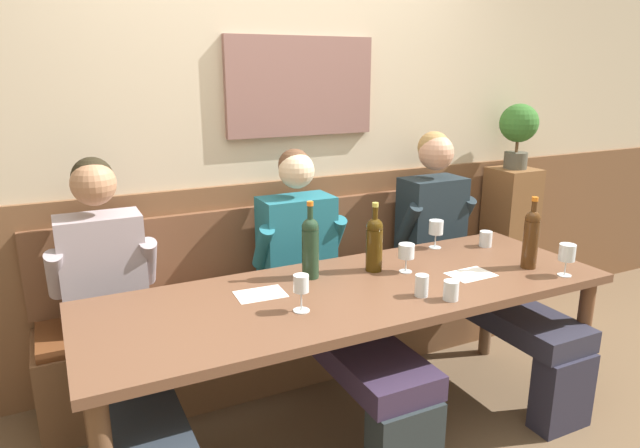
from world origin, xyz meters
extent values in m
cube|color=beige|center=(0.00, 1.09, 1.40)|extent=(6.80, 0.08, 2.80)
cube|color=#845C54|center=(0.15, 1.03, 1.58)|extent=(0.87, 0.04, 0.54)
cube|color=brown|center=(0.00, 1.04, 0.53)|extent=(6.80, 0.03, 1.07)
cube|color=brown|center=(0.00, 0.81, 0.22)|extent=(2.66, 0.42, 0.44)
cube|color=#5F3117|center=(0.00, 0.81, 0.47)|extent=(2.61, 0.39, 0.05)
cube|color=brown|center=(0.00, 1.00, 0.71)|extent=(2.66, 0.04, 0.45)
cube|color=brown|center=(0.00, 0.14, 0.72)|extent=(2.36, 0.79, 0.04)
cylinder|color=brown|center=(1.11, -0.19, 0.35)|extent=(0.07, 0.07, 0.70)
cylinder|color=brown|center=(-1.11, 0.46, 0.35)|extent=(0.07, 0.07, 0.70)
cylinder|color=brown|center=(1.11, 0.46, 0.35)|extent=(0.07, 0.07, 0.70)
cube|color=#27303B|center=(-0.98, 0.23, 0.43)|extent=(0.32, 1.08, 0.11)
cube|color=#9A8D94|center=(-0.98, 0.81, 0.76)|extent=(0.38, 0.21, 0.54)
sphere|color=#A97754|center=(-0.98, 0.80, 1.18)|extent=(0.20, 0.20, 0.20)
sphere|color=black|center=(-0.98, 0.83, 1.21)|extent=(0.18, 0.18, 0.18)
cylinder|color=#9A8D94|center=(-1.18, 0.77, 0.79)|extent=(0.08, 0.20, 0.27)
cylinder|color=#9A8D94|center=(-0.78, 0.77, 0.79)|extent=(0.08, 0.20, 0.27)
cube|color=#252D30|center=(0.02, -0.26, 0.19)|extent=(0.30, 0.14, 0.38)
cube|color=#362841|center=(0.02, 0.23, 0.43)|extent=(0.33, 1.08, 0.11)
cube|color=#1F6575|center=(0.02, 0.81, 0.75)|extent=(0.40, 0.22, 0.53)
sphere|color=beige|center=(0.02, 0.80, 1.16)|extent=(0.19, 0.19, 0.19)
sphere|color=brown|center=(0.02, 0.83, 1.19)|extent=(0.18, 0.18, 0.18)
cylinder|color=#1F6575|center=(-0.19, 0.77, 0.78)|extent=(0.08, 0.20, 0.27)
cylinder|color=#1F6575|center=(0.23, 0.77, 0.78)|extent=(0.08, 0.20, 0.27)
cube|color=#282737|center=(0.93, -0.26, 0.19)|extent=(0.29, 0.14, 0.38)
cube|color=#2C2B3A|center=(0.93, 0.23, 0.43)|extent=(0.32, 1.07, 0.11)
cube|color=#1D2930|center=(0.93, 0.81, 0.77)|extent=(0.38, 0.24, 0.55)
sphere|color=tan|center=(0.93, 0.80, 1.20)|extent=(0.21, 0.21, 0.21)
sphere|color=#A07A47|center=(0.93, 0.83, 1.22)|extent=(0.19, 0.19, 0.19)
cylinder|color=#1D2930|center=(0.73, 0.76, 0.80)|extent=(0.08, 0.20, 0.27)
cylinder|color=#1D2930|center=(1.13, 0.76, 0.80)|extent=(0.08, 0.20, 0.27)
cylinder|color=#203824|center=(-0.12, 0.34, 0.86)|extent=(0.08, 0.08, 0.23)
sphere|color=#203824|center=(-0.12, 0.34, 0.99)|extent=(0.08, 0.08, 0.08)
cylinder|color=#203824|center=(-0.12, 0.34, 1.04)|extent=(0.03, 0.03, 0.09)
cylinder|color=orange|center=(-0.12, 0.34, 1.10)|extent=(0.03, 0.03, 0.02)
cylinder|color=#472810|center=(0.89, -0.01, 0.86)|extent=(0.07, 0.07, 0.23)
sphere|color=#472810|center=(0.89, -0.01, 0.99)|extent=(0.07, 0.07, 0.07)
cylinder|color=#472810|center=(0.89, -0.01, 1.04)|extent=(0.03, 0.03, 0.08)
cylinder|color=orange|center=(0.89, -0.01, 1.09)|extent=(0.03, 0.03, 0.02)
cylinder|color=#402B09|center=(0.19, 0.29, 0.85)|extent=(0.08, 0.08, 0.20)
sphere|color=#402B09|center=(0.19, 0.29, 0.96)|extent=(0.08, 0.08, 0.08)
cylinder|color=#402B09|center=(0.19, 0.29, 1.01)|extent=(0.03, 0.03, 0.09)
cylinder|color=gold|center=(0.19, 0.29, 1.07)|extent=(0.03, 0.03, 0.02)
cylinder|color=silver|center=(0.67, 0.44, 0.75)|extent=(0.07, 0.07, 0.00)
cylinder|color=silver|center=(0.67, 0.44, 0.78)|extent=(0.01, 0.01, 0.07)
cylinder|color=silver|center=(0.67, 0.44, 0.86)|extent=(0.08, 0.08, 0.07)
cylinder|color=#F0DF86|center=(0.67, 0.44, 0.83)|extent=(0.07, 0.07, 0.02)
cylinder|color=silver|center=(0.96, -0.17, 0.75)|extent=(0.06, 0.06, 0.00)
cylinder|color=silver|center=(0.96, -0.17, 0.78)|extent=(0.01, 0.01, 0.07)
cylinder|color=silver|center=(0.96, -0.17, 0.86)|extent=(0.07, 0.07, 0.08)
cylinder|color=#EDE18E|center=(0.96, -0.17, 0.84)|extent=(0.07, 0.07, 0.03)
cylinder|color=silver|center=(0.32, 0.20, 0.75)|extent=(0.06, 0.06, 0.00)
cylinder|color=silver|center=(0.32, 0.20, 0.78)|extent=(0.01, 0.01, 0.07)
cylinder|color=silver|center=(0.32, 0.20, 0.85)|extent=(0.08, 0.08, 0.07)
cylinder|color=silver|center=(-0.31, 0.02, 0.75)|extent=(0.07, 0.07, 0.00)
cylinder|color=silver|center=(-0.31, 0.02, 0.79)|extent=(0.01, 0.01, 0.08)
cylinder|color=silver|center=(-0.31, 0.02, 0.86)|extent=(0.06, 0.06, 0.07)
cylinder|color=silver|center=(0.29, -0.16, 0.79)|extent=(0.06, 0.06, 0.08)
cylinder|color=silver|center=(0.21, -0.07, 0.79)|extent=(0.06, 0.06, 0.09)
cylinder|color=silver|center=(0.94, 0.34, 0.79)|extent=(0.07, 0.07, 0.08)
cube|color=white|center=(-0.40, 0.25, 0.74)|extent=(0.22, 0.16, 0.00)
cube|color=white|center=(0.57, 0.04, 0.74)|extent=(0.21, 0.16, 0.00)
cube|color=brown|center=(1.63, 0.86, 0.52)|extent=(0.28, 0.28, 1.04)
cylinder|color=#4E4B3D|center=(1.63, 0.86, 1.09)|extent=(0.15, 0.15, 0.11)
cylinder|color=brown|center=(1.63, 0.86, 1.19)|extent=(0.02, 0.02, 0.09)
sphere|color=#336A29|center=(1.63, 0.86, 1.34)|extent=(0.25, 0.25, 0.25)
camera|label=1|loc=(-1.16, -1.87, 1.68)|focal=31.49mm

